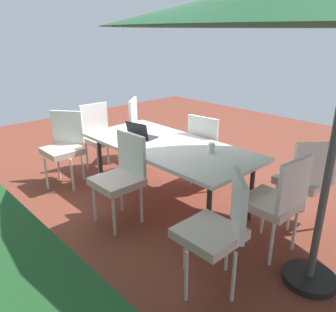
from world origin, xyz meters
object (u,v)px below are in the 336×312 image
at_px(chair_northwest, 218,227).
at_px(chair_south, 208,147).
at_px(chair_north, 121,174).
at_px(chair_northeast, 64,145).
at_px(dining_table, 168,148).
at_px(chair_east, 100,134).
at_px(cup, 212,148).
at_px(chair_west, 277,199).
at_px(laptop, 141,135).
at_px(chair_southeast, 143,126).
at_px(chair_southwest, 306,177).

bearing_deg(chair_northwest, chair_south, 177.22).
bearing_deg(chair_north, chair_northeast, 178.10).
distance_m(dining_table, chair_east, 1.44).
distance_m(chair_northwest, cup, 1.21).
relative_size(dining_table, chair_east, 2.23).
distance_m(chair_northwest, chair_west, 0.75).
bearing_deg(laptop, chair_southeast, -50.92).
bearing_deg(chair_southwest, chair_east, -37.03).
relative_size(chair_northeast, chair_southeast, 1.00).
bearing_deg(chair_west, chair_north, -59.02).
bearing_deg(chair_east, chair_northeast, -167.29).
relative_size(chair_south, laptop, 2.71).
height_order(chair_north, chair_southwest, same).
xyz_separation_m(chair_southeast, cup, (-1.89, 0.56, 0.24)).
bearing_deg(chair_northeast, laptop, -7.99).
bearing_deg(cup, dining_table, 15.56).
bearing_deg(chair_southwest, chair_west, 42.76).
xyz_separation_m(chair_southeast, chair_west, (-2.77, 0.69, 0.00)).
bearing_deg(chair_south, chair_east, 18.76).
xyz_separation_m(chair_south, cup, (-0.50, 0.55, 0.24)).
distance_m(chair_north, chair_west, 1.58).
height_order(chair_south, laptop, chair_south).
bearing_deg(chair_east, laptop, -89.15).
bearing_deg(chair_southeast, chair_east, 134.12).
xyz_separation_m(chair_southeast, chair_south, (-1.39, 0.02, 0.00)).
xyz_separation_m(chair_north, chair_west, (-1.42, -0.70, 0.00)).
bearing_deg(cup, chair_south, -47.47).
xyz_separation_m(chair_northeast, chair_southwest, (-2.69, -1.34, 0.00)).
xyz_separation_m(chair_north, cup, (-0.54, -0.82, 0.24)).
relative_size(chair_east, chair_northwest, 1.00).
distance_m(chair_northeast, chair_southeast, 1.36).
xyz_separation_m(chair_west, laptop, (1.81, 0.11, 0.23)).
xyz_separation_m(chair_southwest, chair_south, (1.33, -0.01, 0.00)).
bearing_deg(chair_south, dining_table, 79.47).
xyz_separation_m(chair_northeast, cup, (-1.86, -0.80, 0.24)).
height_order(chair_northwest, chair_southeast, same).
height_order(chair_northwest, chair_north, same).
distance_m(chair_north, chair_northeast, 1.32).
xyz_separation_m(chair_east, cup, (-1.96, -0.19, 0.24)).
xyz_separation_m(dining_table, cup, (-0.53, -0.15, 0.10)).
relative_size(chair_east, laptop, 2.71).
distance_m(dining_table, chair_west, 1.42).
distance_m(chair_northwest, chair_northeast, 2.67).
bearing_deg(chair_northeast, chair_west, -25.29).
height_order(dining_table, cup, cup).
xyz_separation_m(chair_north, chair_southeast, (1.35, -1.39, 0.00)).
relative_size(chair_northeast, chair_west, 1.00).
xyz_separation_m(chair_southeast, laptop, (-0.96, 0.80, 0.23)).
height_order(chair_east, chair_northeast, same).
height_order(chair_north, cup, chair_north).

